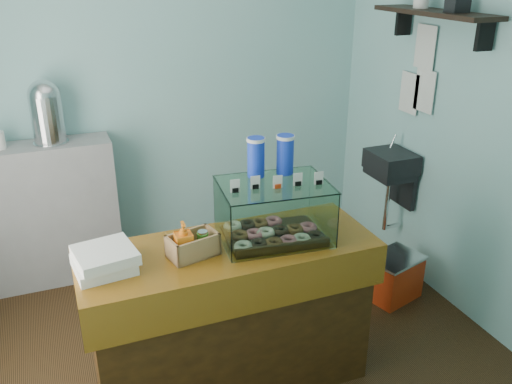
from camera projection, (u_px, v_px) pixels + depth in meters
name	position (u px, v px, depth m)	size (l,w,h in m)	color
ground	(219.00, 352.00, 3.46)	(3.50, 3.50, 0.00)	black
room_shell	(214.00, 87.00, 2.81)	(3.54, 3.04, 2.82)	#85C2C2
counter	(231.00, 315.00, 3.07)	(1.60, 0.60, 0.90)	#44270D
back_shelf	(49.00, 214.00, 4.07)	(1.00, 0.32, 1.10)	#949497
display_case	(272.00, 208.00, 2.95)	(0.62, 0.49, 0.54)	black
condiment_crate	(190.00, 244.00, 2.77)	(0.28, 0.20, 0.20)	#AA7C55
pastry_boxes	(104.00, 260.00, 2.66)	(0.32, 0.32, 0.11)	white
coffee_urn	(46.00, 110.00, 3.80)	(0.25, 0.25, 0.46)	silver
red_cooler	(393.00, 277.00, 3.97)	(0.45, 0.39, 0.34)	red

